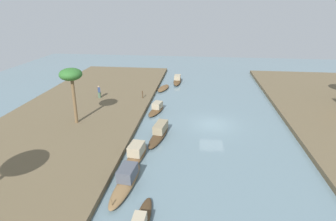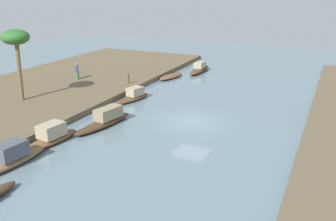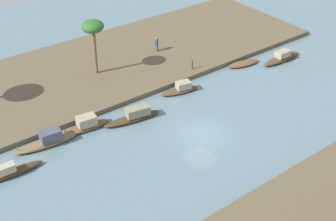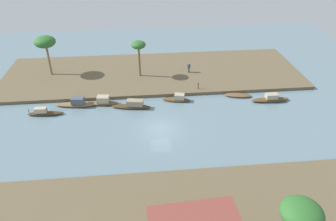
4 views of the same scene
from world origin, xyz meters
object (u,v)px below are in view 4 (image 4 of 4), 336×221
object	(u,v)px
sampan_downstream_large	(177,99)
person_on_near_bank	(189,68)
sampan_open_hull	(271,99)
sampan_with_red_awning	(44,113)
sampan_with_tall_canopy	(238,95)
mooring_post	(198,86)
sampan_near_left_bank	(133,105)
palm_tree_left_far	(45,42)
sampan_foreground	(76,103)
palm_tree_left_near	(139,46)
palm_tree_right_tall	(302,214)
sampan_midstream	(103,101)

from	to	relation	value
sampan_downstream_large	person_on_near_bank	world-z (taller)	person_on_near_bank
sampan_open_hull	sampan_downstream_large	world-z (taller)	sampan_open_hull
sampan_with_red_awning	person_on_near_bank	size ratio (longest dim) A/B	2.92
sampan_with_tall_canopy	sampan_downstream_large	bearing A→B (deg)	13.53
sampan_downstream_large	person_on_near_bank	xyz separation A→B (m)	(-2.80, -7.99, 0.78)
sampan_with_tall_canopy	mooring_post	bearing A→B (deg)	-9.02
sampan_near_left_bank	palm_tree_left_far	xyz separation A→B (m)	(12.84, -10.90, 5.25)
sampan_open_hull	sampan_near_left_bank	xyz separation A→B (m)	(19.15, -0.12, 0.07)
sampan_foreground	sampan_with_red_awning	size ratio (longest dim) A/B	1.15
palm_tree_left_near	palm_tree_right_tall	bearing A→B (deg)	107.81
mooring_post	palm_tree_left_near	world-z (taller)	palm_tree_left_near
sampan_midstream	palm_tree_left_near	size ratio (longest dim) A/B	0.75
sampan_downstream_large	palm_tree_left_far	world-z (taller)	palm_tree_left_far
palm_tree_left_near	sampan_midstream	bearing A→B (deg)	54.76
mooring_post	sampan_midstream	bearing A→B (deg)	9.58
sampan_foreground	palm_tree_left_near	xyz separation A→B (m)	(-8.87, -7.57, 4.90)
sampan_open_hull	palm_tree_left_near	distance (m)	20.63
sampan_near_left_bank	sampan_midstream	world-z (taller)	sampan_midstream
sampan_open_hull	sampan_downstream_large	bearing A→B (deg)	-5.96
palm_tree_right_tall	palm_tree_left_far	bearing A→B (deg)	-54.41
sampan_midstream	palm_tree_left_far	bearing A→B (deg)	-41.27
palm_tree_right_tall	sampan_with_red_awning	bearing A→B (deg)	-44.47
mooring_post	palm_tree_right_tall	xyz separation A→B (m)	(-1.86, 26.65, 4.47)
sampan_foreground	mooring_post	xyz separation A→B (m)	(-17.23, -2.42, 0.49)
sampan_downstream_large	palm_tree_right_tall	xyz separation A→B (m)	(-5.19, 24.28, 5.04)
sampan_near_left_bank	sampan_midstream	distance (m)	4.27
sampan_open_hull	palm_tree_right_tall	xyz separation A→B (m)	(7.71, 22.89, 5.03)
sampan_near_left_bank	mooring_post	distance (m)	10.25
sampan_with_tall_canopy	palm_tree_left_far	world-z (taller)	palm_tree_left_far
sampan_open_hull	palm_tree_right_tall	distance (m)	24.68
sampan_near_left_bank	person_on_near_bank	world-z (taller)	person_on_near_bank
sampan_foreground	sampan_downstream_large	distance (m)	13.90
sampan_open_hull	palm_tree_right_tall	bearing A→B (deg)	71.54
person_on_near_bank	sampan_near_left_bank	bearing A→B (deg)	15.31
sampan_foreground	sampan_near_left_bank	size ratio (longest dim) A/B	0.98
sampan_open_hull	palm_tree_left_near	xyz separation A→B (m)	(17.93, -8.91, 4.97)
sampan_foreground	sampan_with_red_awning	distance (m)	4.18
sampan_downstream_large	sampan_midstream	xyz separation A→B (m)	(10.29, -0.08, 0.09)
sampan_foreground	palm_tree_right_tall	size ratio (longest dim) A/B	0.92
sampan_with_tall_canopy	sampan_near_left_bank	bearing A→B (deg)	17.34
sampan_with_red_awning	sampan_midstream	distance (m)	7.63
sampan_near_left_bank	sampan_with_tall_canopy	xyz separation A→B (m)	(-15.05, -1.63, -0.25)
sampan_open_hull	sampan_with_tall_canopy	size ratio (longest dim) A/B	1.36
sampan_foreground	mooring_post	size ratio (longest dim) A/B	5.50
mooring_post	palm_tree_left_far	world-z (taller)	palm_tree_left_far
sampan_near_left_bank	palm_tree_right_tall	world-z (taller)	palm_tree_right_tall
sampan_near_left_bank	palm_tree_left_far	bearing A→B (deg)	-31.30
sampan_foreground	mooring_post	world-z (taller)	mooring_post
sampan_near_left_bank	palm_tree_left_near	bearing A→B (deg)	-88.85
person_on_near_bank	palm_tree_right_tall	distance (m)	32.63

